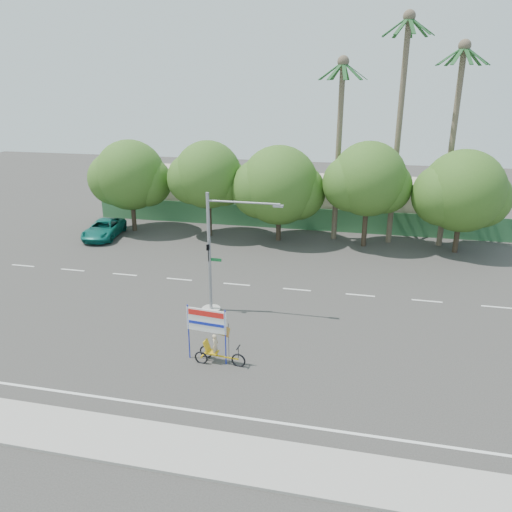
# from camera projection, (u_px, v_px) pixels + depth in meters

# --- Properties ---
(ground) EXTENTS (120.00, 120.00, 0.00)m
(ground) POSITION_uv_depth(u_px,v_px,m) (235.00, 348.00, 25.08)
(ground) COLOR #33302D
(ground) RESTS_ON ground
(sidewalk_near) EXTENTS (50.00, 2.40, 0.12)m
(sidewalk_near) POSITION_uv_depth(u_px,v_px,m) (182.00, 449.00, 18.16)
(sidewalk_near) COLOR gray
(sidewalk_near) RESTS_ON ground
(fence) EXTENTS (38.00, 0.08, 2.00)m
(fence) POSITION_uv_depth(u_px,v_px,m) (296.00, 218.00, 44.50)
(fence) COLOR #336B3D
(fence) RESTS_ON ground
(building_left) EXTENTS (12.00, 8.00, 4.00)m
(building_left) POSITION_uv_depth(u_px,v_px,m) (205.00, 192.00, 50.34)
(building_left) COLOR #B7AC91
(building_left) RESTS_ON ground
(building_right) EXTENTS (14.00, 8.00, 3.60)m
(building_right) POSITION_uv_depth(u_px,v_px,m) (388.00, 203.00, 46.73)
(building_right) COLOR #B7AC91
(building_right) RESTS_ON ground
(tree_far_left) EXTENTS (7.14, 6.00, 7.96)m
(tree_far_left) POSITION_uv_depth(u_px,v_px,m) (130.00, 177.00, 42.89)
(tree_far_left) COLOR #473828
(tree_far_left) RESTS_ON ground
(tree_left) EXTENTS (6.66, 5.60, 8.07)m
(tree_left) POSITION_uv_depth(u_px,v_px,m) (207.00, 177.00, 41.36)
(tree_left) COLOR #473828
(tree_left) RESTS_ON ground
(tree_center) EXTENTS (7.62, 6.40, 7.85)m
(tree_center) POSITION_uv_depth(u_px,v_px,m) (278.00, 187.00, 40.33)
(tree_center) COLOR #473828
(tree_center) RESTS_ON ground
(tree_right) EXTENTS (6.90, 5.80, 8.36)m
(tree_right) POSITION_uv_depth(u_px,v_px,m) (368.00, 182.00, 38.64)
(tree_right) COLOR #473828
(tree_right) RESTS_ON ground
(tree_far_right) EXTENTS (7.38, 6.20, 7.94)m
(tree_far_right) POSITION_uv_depth(u_px,v_px,m) (462.00, 194.00, 37.41)
(tree_far_right) COLOR #473828
(tree_far_right) RESTS_ON ground
(palm_tall) EXTENTS (3.73, 3.79, 17.45)m
(palm_tall) POSITION_uv_depth(u_px,v_px,m) (400.00, 111.00, 37.84)
(palm_tall) COLOR #70604C
(palm_tall) RESTS_ON ground
(palm_mid) EXTENTS (3.73, 3.79, 15.45)m
(palm_mid) POSITION_uv_depth(u_px,v_px,m) (454.00, 126.00, 37.38)
(palm_mid) COLOR #70604C
(palm_mid) RESTS_ON ground
(palm_short) EXTENTS (3.73, 3.79, 14.45)m
(palm_short) POSITION_uv_depth(u_px,v_px,m) (339.00, 131.00, 39.30)
(palm_short) COLOR #70604C
(palm_short) RESTS_ON ground
(traffic_signal) EXTENTS (4.72, 1.10, 7.00)m
(traffic_signal) POSITION_uv_depth(u_px,v_px,m) (215.00, 264.00, 28.20)
(traffic_signal) COLOR gray
(traffic_signal) RESTS_ON ground
(trike_billboard) EXTENTS (2.92, 0.77, 2.87)m
(trike_billboard) POSITION_uv_depth(u_px,v_px,m) (212.00, 340.00, 23.50)
(trike_billboard) COLOR black
(trike_billboard) RESTS_ON ground
(pickup_truck) EXTENTS (3.15, 5.60, 1.48)m
(pickup_truck) POSITION_uv_depth(u_px,v_px,m) (104.00, 229.00, 42.31)
(pickup_truck) COLOR #0E685C
(pickup_truck) RESTS_ON ground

